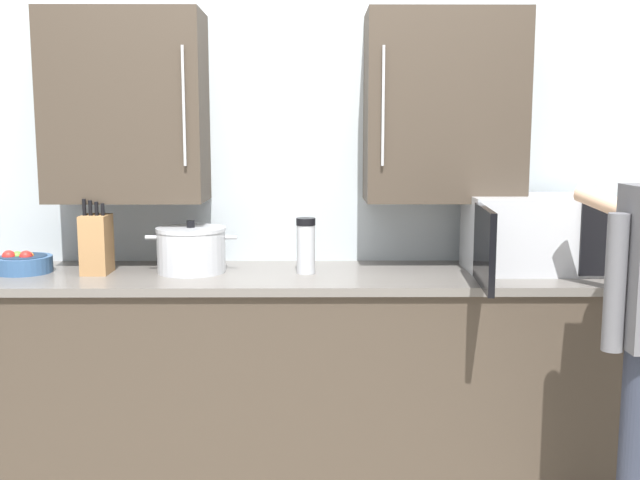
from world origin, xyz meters
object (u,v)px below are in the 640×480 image
object	(u,v)px
microwave_oven	(529,234)
stock_pot	(191,250)
thermos_flask	(306,245)
knife_block	(96,244)
fruit_bowl	(24,263)

from	to	relation	value
microwave_oven	stock_pot	xyz separation A→B (m)	(-1.45, -0.00, -0.07)
microwave_oven	thermos_flask	size ratio (longest dim) A/B	3.28
knife_block	fruit_bowl	bearing A→B (deg)	176.53
stock_pot	knife_block	world-z (taller)	knife_block
stock_pot	fruit_bowl	distance (m)	0.72
microwave_oven	thermos_flask	bearing A→B (deg)	-177.92
fruit_bowl	knife_block	distance (m)	0.33
stock_pot	knife_block	distance (m)	0.40
stock_pot	thermos_flask	xyz separation A→B (m)	(0.49, -0.03, 0.02)
knife_block	microwave_oven	bearing A→B (deg)	0.92
knife_block	thermos_flask	world-z (taller)	knife_block
microwave_oven	thermos_flask	distance (m)	0.96
stock_pot	fruit_bowl	bearing A→B (deg)	-179.49
fruit_bowl	thermos_flask	xyz separation A→B (m)	(1.21, -0.02, 0.08)
stock_pot	fruit_bowl	world-z (taller)	stock_pot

